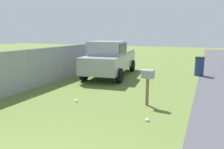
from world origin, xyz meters
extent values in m
cube|color=brown|center=(5.70, -1.02, 0.49)|extent=(0.09, 0.09, 0.99)
cube|color=gray|center=(5.70, -1.02, 1.10)|extent=(0.23, 0.45, 0.22)
cylinder|color=gray|center=(5.70, -1.02, 1.21)|extent=(0.23, 0.45, 0.20)
cube|color=red|center=(5.81, -1.02, 1.17)|extent=(0.02, 0.04, 0.18)
cube|color=#93999E|center=(10.23, 2.42, 0.88)|extent=(5.63, 2.69, 0.90)
cube|color=#93999E|center=(9.58, 2.33, 1.71)|extent=(2.07, 2.05, 0.76)
cube|color=black|center=(9.58, 2.33, 1.71)|extent=(2.02, 2.08, 0.53)
cube|color=#93999E|center=(11.53, 1.68, 1.39)|extent=(2.80, 0.46, 0.12)
cube|color=#93999E|center=(11.28, 3.48, 1.39)|extent=(2.80, 0.46, 0.12)
cylinder|color=black|center=(8.59, 1.20, 0.38)|extent=(0.79, 0.36, 0.76)
cylinder|color=black|center=(8.32, 3.16, 0.38)|extent=(0.79, 0.36, 0.76)
cylinder|color=black|center=(12.13, 1.68, 0.38)|extent=(0.79, 0.36, 0.76)
cylinder|color=black|center=(11.86, 3.64, 0.38)|extent=(0.79, 0.36, 0.76)
cylinder|color=navy|center=(12.37, -2.49, 0.53)|extent=(0.53, 0.53, 1.06)
cylinder|color=black|center=(12.37, -2.49, 1.10)|extent=(0.55, 0.55, 0.08)
cylinder|color=#9EA3A8|center=(5.45, 4.40, 0.92)|extent=(0.07, 0.07, 1.84)
cylinder|color=#9EA3A8|center=(7.90, 4.40, 0.92)|extent=(0.07, 0.07, 1.84)
cylinder|color=#9EA3A8|center=(10.35, 4.40, 0.92)|extent=(0.07, 0.07, 1.84)
cylinder|color=#9EA3A8|center=(12.80, 4.40, 0.92)|extent=(0.07, 0.07, 1.84)
cylinder|color=#9EA3A8|center=(15.25, 4.40, 0.92)|extent=(0.07, 0.07, 1.84)
cube|color=#9EA3A8|center=(7.90, 4.40, 1.81)|extent=(14.70, 0.04, 0.04)
cube|color=gray|center=(7.90, 4.40, 0.92)|extent=(14.70, 0.01, 1.84)
cube|color=silver|center=(4.78, 3.48, 0.00)|extent=(0.10, 0.13, 0.01)
cylinder|color=white|center=(5.00, 1.51, 0.04)|extent=(0.12, 0.13, 0.08)
cylinder|color=white|center=(4.28, -1.41, 0.04)|extent=(0.12, 0.13, 0.08)
camera|label=1|loc=(-1.63, -2.87, 2.55)|focal=34.82mm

